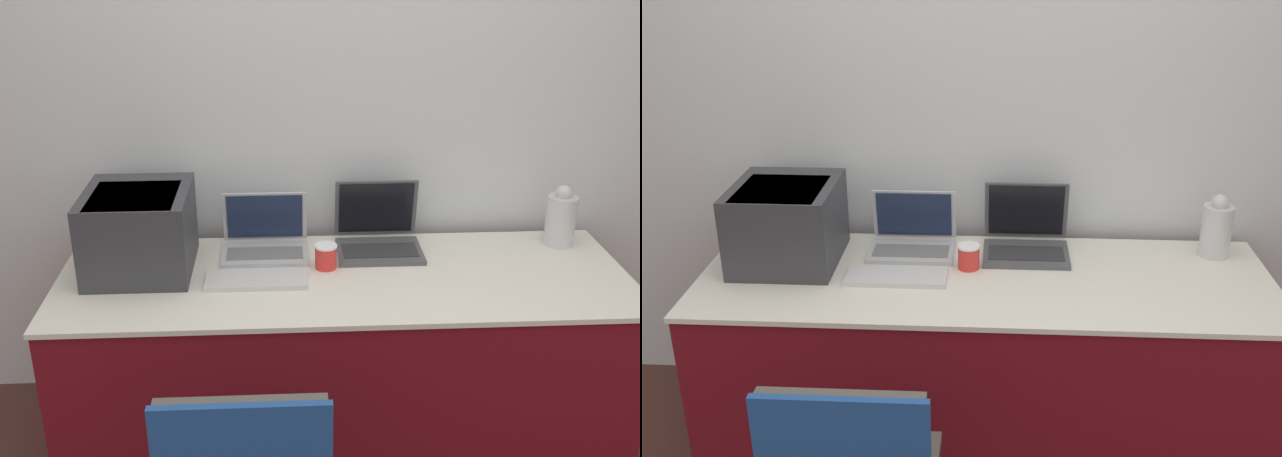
{
  "view_description": "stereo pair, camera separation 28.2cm",
  "coord_description": "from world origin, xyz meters",
  "views": [
    {
      "loc": [
        -0.23,
        -2.18,
        2.02
      ],
      "look_at": [
        -0.09,
        0.41,
        0.92
      ],
      "focal_mm": 42.0,
      "sensor_mm": 36.0,
      "label": 1
    },
    {
      "loc": [
        0.05,
        -2.18,
        2.02
      ],
      "look_at": [
        -0.09,
        0.41,
        0.92
      ],
      "focal_mm": 42.0,
      "sensor_mm": 36.0,
      "label": 2
    }
  ],
  "objects": [
    {
      "name": "printer",
      "position": [
        -0.78,
        0.47,
        0.92
      ],
      "size": [
        0.39,
        0.43,
        0.32
      ],
      "color": "#333338",
      "rests_on": "table"
    },
    {
      "name": "coffee_cup",
      "position": [
        -0.07,
        0.44,
        0.79
      ],
      "size": [
        0.09,
        0.09,
        0.1
      ],
      "color": "red",
      "rests_on": "table"
    },
    {
      "name": "wall_back",
      "position": [
        0.0,
        0.84,
        1.3
      ],
      "size": [
        8.0,
        0.05,
        2.6
      ],
      "color": "silver",
      "rests_on": "ground_plane"
    },
    {
      "name": "external_keyboard",
      "position": [
        -0.33,
        0.33,
        0.75
      ],
      "size": [
        0.38,
        0.16,
        0.02
      ],
      "color": "silver",
      "rests_on": "table"
    },
    {
      "name": "metal_pitcher",
      "position": [
        0.92,
        0.62,
        0.86
      ],
      "size": [
        0.12,
        0.12,
        0.26
      ],
      "color": "silver",
      "rests_on": "table"
    },
    {
      "name": "laptop_right",
      "position": [
        0.16,
        0.62,
        0.8
      ],
      "size": [
        0.34,
        0.3,
        0.27
      ],
      "color": "#4C4C51",
      "rests_on": "table"
    },
    {
      "name": "table",
      "position": [
        0.0,
        0.37,
        0.37
      ],
      "size": [
        2.18,
        0.77,
        0.74
      ],
      "color": "maroon",
      "rests_on": "ground_plane"
    },
    {
      "name": "laptop_left",
      "position": [
        -0.31,
        0.6,
        0.8
      ],
      "size": [
        0.34,
        0.25,
        0.23
      ],
      "color": "#B7B7BC",
      "rests_on": "table"
    }
  ]
}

